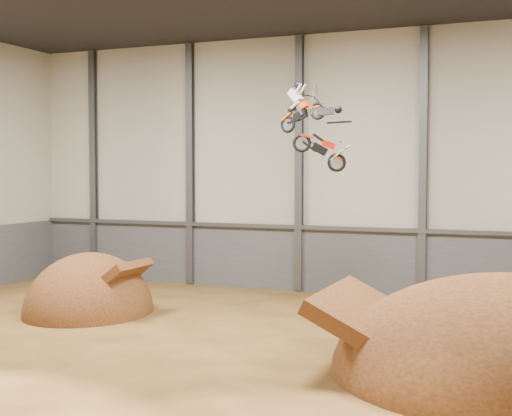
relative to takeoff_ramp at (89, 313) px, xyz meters
The scene contains 11 objects.
floor 11.73m from the takeoff_ramp, 27.26° to the right, with size 40.00×40.00×0.00m, color #4F3315.
back_wall 15.83m from the takeoff_ramp, 42.71° to the left, with size 40.00×0.10×14.00m, color #BDB9A7.
lower_band_back 14.23m from the takeoff_ramp, 42.41° to the left, with size 39.80×0.18×3.50m, color #4F5156.
steel_rail 14.47m from the takeoff_ramp, 41.96° to the left, with size 39.80×0.35×0.20m, color #47494F.
steel_column_0 13.30m from the takeoff_ramp, 123.49° to the left, with size 0.40×0.36×13.90m, color #47494F.
steel_column_1 11.75m from the takeoff_ramp, 87.39° to the left, with size 0.40×0.36×13.90m, color #47494F.
steel_column_2 13.72m from the takeoff_ramp, 53.03° to the left, with size 0.40×0.36×13.90m, color #47494F.
steel_column_3 18.09m from the takeoff_ramp, 34.41° to the left, with size 0.40×0.36×13.90m, color #47494F.
takeoff_ramp is the anchor object (origin of this frame).
fmx_rider_a 13.98m from the takeoff_ramp, ahead, with size 2.30×0.88×2.08m, color #D63D07, non-canonical shape.
fmx_rider_b 14.05m from the takeoff_ramp, ahead, with size 2.98×0.85×2.55m, color #B41308, non-canonical shape.
Camera 1 is at (9.09, -22.12, 6.63)m, focal length 50.00 mm.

